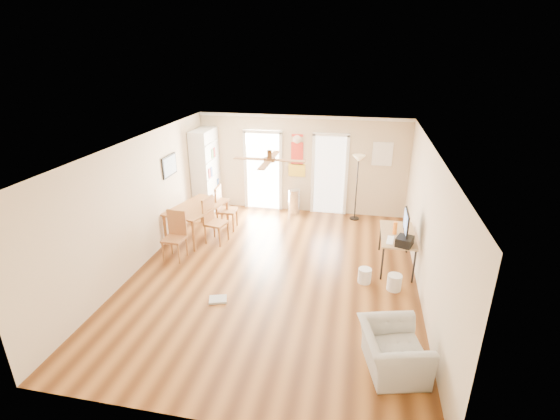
% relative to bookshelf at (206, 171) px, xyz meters
% --- Properties ---
extents(floor, '(7.00, 7.00, 0.00)m').
position_rel_bookshelf_xyz_m(floor, '(2.51, -2.98, -1.12)').
color(floor, brown).
rests_on(floor, ground).
extents(ceiling, '(5.50, 7.00, 0.00)m').
position_rel_bookshelf_xyz_m(ceiling, '(2.51, -2.98, 1.48)').
color(ceiling, silver).
rests_on(ceiling, floor).
extents(wall_back, '(5.50, 0.04, 2.60)m').
position_rel_bookshelf_xyz_m(wall_back, '(2.51, 0.52, 0.18)').
color(wall_back, beige).
rests_on(wall_back, floor).
extents(wall_front, '(5.50, 0.04, 2.60)m').
position_rel_bookshelf_xyz_m(wall_front, '(2.51, -6.48, 0.18)').
color(wall_front, beige).
rests_on(wall_front, floor).
extents(wall_left, '(0.04, 7.00, 2.60)m').
position_rel_bookshelf_xyz_m(wall_left, '(-0.24, -2.98, 0.18)').
color(wall_left, beige).
rests_on(wall_left, floor).
extents(wall_right, '(0.04, 7.00, 2.60)m').
position_rel_bookshelf_xyz_m(wall_right, '(5.26, -2.98, 0.18)').
color(wall_right, beige).
rests_on(wall_right, floor).
extents(crown_molding, '(5.50, 7.00, 0.08)m').
position_rel_bookshelf_xyz_m(crown_molding, '(2.51, -2.98, 1.44)').
color(crown_molding, white).
rests_on(crown_molding, wall_back).
extents(kitchen_doorway, '(0.90, 0.10, 2.10)m').
position_rel_bookshelf_xyz_m(kitchen_doorway, '(1.46, 0.50, -0.07)').
color(kitchen_doorway, white).
rests_on(kitchen_doorway, wall_back).
extents(bathroom_doorway, '(0.80, 0.10, 2.10)m').
position_rel_bookshelf_xyz_m(bathroom_doorway, '(3.26, 0.50, -0.07)').
color(bathroom_doorway, white).
rests_on(bathroom_doorway, wall_back).
extents(wall_decal, '(0.46, 0.03, 1.10)m').
position_rel_bookshelf_xyz_m(wall_decal, '(2.38, 0.50, 0.43)').
color(wall_decal, red).
rests_on(wall_decal, wall_back).
extents(ac_grille, '(0.50, 0.04, 0.60)m').
position_rel_bookshelf_xyz_m(ac_grille, '(4.56, 0.49, 0.58)').
color(ac_grille, white).
rests_on(ac_grille, wall_back).
extents(framed_poster, '(0.04, 0.66, 0.48)m').
position_rel_bookshelf_xyz_m(framed_poster, '(-0.22, -1.58, 0.58)').
color(framed_poster, black).
rests_on(framed_poster, wall_left).
extents(ceiling_fan, '(1.24, 1.24, 0.20)m').
position_rel_bookshelf_xyz_m(ceiling_fan, '(2.51, -3.28, 1.31)').
color(ceiling_fan, '#593819').
rests_on(ceiling_fan, ceiling).
extents(bookshelf, '(0.75, 1.10, 2.24)m').
position_rel_bookshelf_xyz_m(bookshelf, '(0.00, 0.00, 0.00)').
color(bookshelf, silver).
rests_on(bookshelf, floor).
extents(dining_table, '(1.24, 1.68, 0.75)m').
position_rel_bookshelf_xyz_m(dining_table, '(0.36, -1.58, -0.74)').
color(dining_table, brown).
rests_on(dining_table, floor).
extents(dining_chair_right_a, '(0.47, 0.47, 1.08)m').
position_rel_bookshelf_xyz_m(dining_chair_right_a, '(0.91, -1.04, -0.58)').
color(dining_chair_right_a, '#966330').
rests_on(dining_chair_right_a, floor).
extents(dining_chair_right_b, '(0.52, 0.52, 1.06)m').
position_rel_bookshelf_xyz_m(dining_chair_right_b, '(0.91, -1.81, -0.59)').
color(dining_chair_right_b, '#A96436').
rests_on(dining_chair_right_b, floor).
extents(dining_chair_near, '(0.44, 0.44, 1.03)m').
position_rel_bookshelf_xyz_m(dining_chair_near, '(0.30, -2.74, -0.60)').
color(dining_chair_near, '#9C5B32').
rests_on(dining_chair_near, floor).
extents(trash_can, '(0.40, 0.40, 0.68)m').
position_rel_bookshelf_xyz_m(trash_can, '(2.36, 0.26, -0.78)').
color(trash_can, silver).
rests_on(trash_can, floor).
extents(torchiere_lamp, '(0.36, 0.36, 1.72)m').
position_rel_bookshelf_xyz_m(torchiere_lamp, '(3.98, 0.19, -0.26)').
color(torchiere_lamp, black).
rests_on(torchiere_lamp, floor).
extents(computer_desk, '(0.67, 1.33, 0.71)m').
position_rel_bookshelf_xyz_m(computer_desk, '(4.87, -2.11, -0.76)').
color(computer_desk, tan).
rests_on(computer_desk, floor).
extents(imac, '(0.26, 0.64, 0.59)m').
position_rel_bookshelf_xyz_m(imac, '(4.98, -2.37, -0.11)').
color(imac, black).
rests_on(imac, computer_desk).
extents(keyboard, '(0.18, 0.40, 0.01)m').
position_rel_bookshelf_xyz_m(keyboard, '(4.71, -2.44, -0.40)').
color(keyboard, white).
rests_on(keyboard, computer_desk).
extents(printer, '(0.38, 0.41, 0.17)m').
position_rel_bookshelf_xyz_m(printer, '(4.96, -2.61, -0.32)').
color(printer, black).
rests_on(printer, computer_desk).
extents(orange_bottle, '(0.09, 0.09, 0.25)m').
position_rel_bookshelf_xyz_m(orange_bottle, '(4.81, -2.12, -0.28)').
color(orange_bottle, orange).
rests_on(orange_bottle, computer_desk).
extents(wastebasket_a, '(0.25, 0.25, 0.29)m').
position_rel_bookshelf_xyz_m(wastebasket_a, '(4.27, -2.91, -0.97)').
color(wastebasket_a, silver).
rests_on(wastebasket_a, floor).
extents(wastebasket_b, '(0.34, 0.34, 0.31)m').
position_rel_bookshelf_xyz_m(wastebasket_b, '(4.81, -3.06, -0.97)').
color(wastebasket_b, silver).
rests_on(wastebasket_b, floor).
extents(floor_cloth, '(0.37, 0.32, 0.04)m').
position_rel_bookshelf_xyz_m(floor_cloth, '(1.71, -4.05, -1.10)').
color(floor_cloth, '#A3A39E').
rests_on(floor_cloth, floor).
extents(armchair, '(1.05, 1.14, 0.63)m').
position_rel_bookshelf_xyz_m(armchair, '(4.66, -5.14, -0.80)').
color(armchair, '#ABACA7').
rests_on(armchair, floor).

